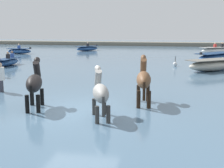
% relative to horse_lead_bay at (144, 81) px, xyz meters
% --- Properties ---
extents(ground_plane, '(120.00, 120.00, 0.00)m').
position_rel_horse_lead_bay_xyz_m(ground_plane, '(-2.05, -1.26, -1.22)').
color(ground_plane, '#756B56').
extents(water_surface, '(90.00, 90.00, 0.39)m').
position_rel_horse_lead_bay_xyz_m(water_surface, '(-2.05, 8.74, -1.03)').
color(water_surface, slate).
rests_on(water_surface, ground).
extents(horse_lead_bay, '(0.66, 1.91, 2.07)m').
position_rel_horse_lead_bay_xyz_m(horse_lead_bay, '(0.00, 0.00, 0.00)').
color(horse_lead_bay, brown).
rests_on(horse_lead_bay, ground).
extents(horse_trailing_black, '(0.88, 1.87, 2.04)m').
position_rel_horse_lead_bay_xyz_m(horse_trailing_black, '(-3.51, -1.27, -0.02)').
color(horse_trailing_black, black).
rests_on(horse_trailing_black, ground).
extents(horse_flank_grey, '(0.88, 1.73, 1.89)m').
position_rel_horse_lead_bay_xyz_m(horse_flank_grey, '(-1.10, -1.96, -0.11)').
color(horse_flank_grey, gray).
rests_on(horse_flank_grey, ground).
extents(boat_distant_east, '(3.53, 3.15, 0.72)m').
position_rel_horse_lead_bay_xyz_m(boat_distant_east, '(3.40, 9.24, -0.48)').
color(boat_distant_east, '#B2AD9E').
rests_on(boat_distant_east, water_surface).
extents(boat_mid_channel, '(0.91, 2.57, 0.99)m').
position_rel_horse_lead_bay_xyz_m(boat_mid_channel, '(-10.46, 9.32, -0.57)').
color(boat_mid_channel, '#28518E').
rests_on(boat_mid_channel, water_surface).
extents(boat_near_starboard, '(2.52, 1.03, 1.02)m').
position_rel_horse_lead_bay_xyz_m(boat_near_starboard, '(-14.40, 18.56, -0.56)').
color(boat_near_starboard, '#28518E').
rests_on(boat_near_starboard, water_surface).
extents(boat_near_port, '(2.50, 2.68, 1.00)m').
position_rel_horse_lead_bay_xyz_m(boat_near_port, '(-8.64, 23.71, -0.57)').
color(boat_near_port, '#28518E').
rests_on(boat_near_port, water_surface).
extents(boat_far_inshore, '(3.32, 3.58, 0.88)m').
position_rel_horse_lead_bay_xyz_m(boat_far_inshore, '(4.16, 14.08, -0.47)').
color(boat_far_inshore, '#28518E').
rests_on(boat_far_inshore, water_surface).
extents(boat_mid_outer, '(3.38, 2.67, 1.16)m').
position_rel_horse_lead_bay_xyz_m(boat_mid_outer, '(5.25, 22.09, -0.49)').
color(boat_mid_outer, silver).
rests_on(boat_mid_outer, water_surface).
extents(person_onlooker_right, '(0.38, 0.36, 1.63)m').
position_rel_horse_lead_bay_xyz_m(person_onlooker_right, '(-6.08, 0.95, -0.36)').
color(person_onlooker_right, '#383842').
rests_on(person_onlooker_right, ground).
extents(channel_buoy, '(0.30, 0.30, 0.69)m').
position_rel_horse_lead_bay_xyz_m(channel_buoy, '(1.19, 11.17, -0.68)').
color(channel_buoy, silver).
rests_on(channel_buoy, water_surface).
extents(far_shoreline, '(80.00, 2.40, 0.90)m').
position_rel_horse_lead_bay_xyz_m(far_shoreline, '(-2.05, 35.31, -0.78)').
color(far_shoreline, '#706B5B').
rests_on(far_shoreline, ground).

